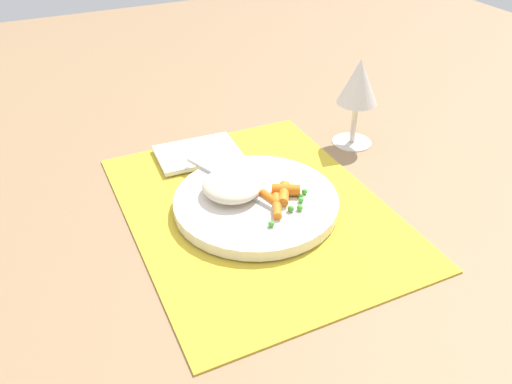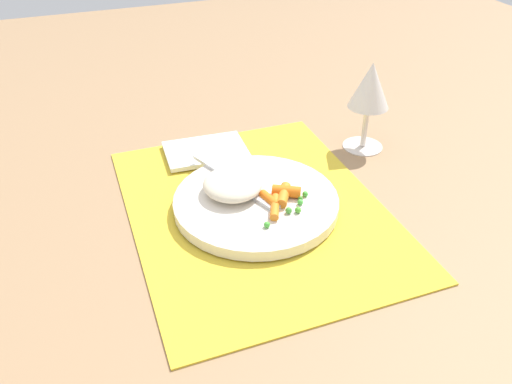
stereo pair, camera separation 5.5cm
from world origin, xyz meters
name	(u,v)px [view 2 (the right image)]	position (x,y,z in m)	size (l,w,h in m)	color
ground_plane	(256,210)	(0.00, 0.00, 0.00)	(2.40, 2.40, 0.00)	#997551
placemat	(256,208)	(0.00, 0.00, 0.00)	(0.49, 0.37, 0.01)	gold
plate	(256,202)	(0.00, 0.00, 0.01)	(0.25, 0.25, 0.02)	silver
rice_mound	(233,184)	(-0.02, -0.03, 0.04)	(0.09, 0.09, 0.03)	beige
carrot_portion	(280,197)	(0.02, 0.03, 0.03)	(0.07, 0.07, 0.02)	orange
pea_scatter	(289,206)	(0.04, 0.04, 0.03)	(0.08, 0.09, 0.01)	green
fork	(241,186)	(-0.03, -0.01, 0.03)	(0.19, 0.08, 0.01)	silver
wine_glass	(370,89)	(-0.12, 0.25, 0.11)	(0.07, 0.07, 0.16)	silver
napkin	(206,151)	(-0.18, -0.03, 0.01)	(0.10, 0.14, 0.01)	white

